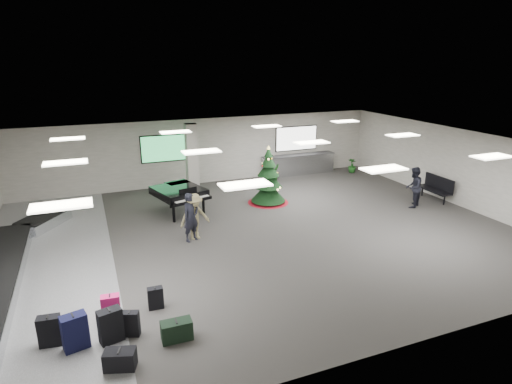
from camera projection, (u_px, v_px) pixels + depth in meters
name	position (u px, v px, depth m)	size (l,w,h in m)	color
ground	(259.00, 233.00, 15.32)	(18.00, 18.00, 0.00)	#33312E
room_envelope	(242.00, 167.00, 15.07)	(18.02, 14.02, 3.21)	#A4A196
baggage_carousel	(10.00, 267.00, 12.39)	(2.28, 9.71, 0.43)	silver
service_counter	(298.00, 164.00, 22.81)	(4.05, 0.65, 1.08)	silver
suitcase_0	(111.00, 326.00, 9.38)	(0.56, 0.40, 0.81)	black
suitcase_1	(131.00, 324.00, 9.61)	(0.43, 0.33, 0.61)	black
pink_suitcase	(111.00, 308.00, 10.14)	(0.45, 0.28, 0.69)	#D91C68
suitcase_3	(156.00, 298.00, 10.66)	(0.38, 0.22, 0.58)	black
navy_suitcase	(75.00, 332.00, 9.15)	(0.59, 0.42, 0.83)	black
suitcase_5	(50.00, 331.00, 9.27)	(0.49, 0.31, 0.72)	black
green_duffel	(177.00, 330.00, 9.49)	(0.69, 0.35, 0.48)	black
black_duffel	(120.00, 359.00, 8.61)	(0.70, 0.53, 0.43)	black
christmas_tree	(268.00, 183.00, 18.28)	(1.77, 1.77, 2.52)	maroon
grand_piano	(180.00, 192.00, 16.98)	(2.18, 2.53, 1.24)	black
bench	(436.00, 187.00, 18.69)	(0.62, 1.69, 1.06)	black
traveler_a	(191.00, 217.00, 14.45)	(0.62, 0.41, 1.70)	black
traveler_b	(195.00, 217.00, 14.61)	(1.05, 0.60, 1.63)	#877C53
traveler_bench	(414.00, 187.00, 17.73)	(0.84, 0.65, 1.72)	black
potted_plant_left	(275.00, 172.00, 21.72)	(0.47, 0.38, 0.86)	#153C13
potted_plant_right	(352.00, 165.00, 23.25)	(0.44, 0.44, 0.78)	#153C13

